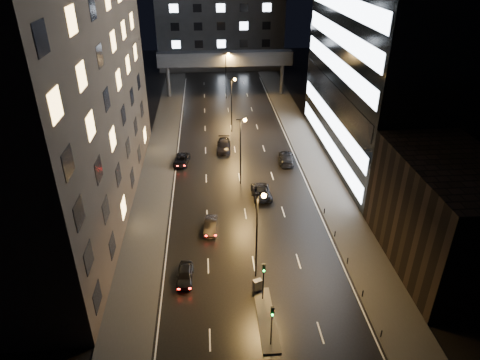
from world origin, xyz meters
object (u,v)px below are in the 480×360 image
Objects in this scene: car_away_a at (185,275)px; car_toward_a at (261,191)px; car_away_b at (211,226)px; car_away_c at (182,160)px; car_toward_b at (286,158)px; car_away_d at (224,146)px; utility_cabinet at (257,285)px.

car_away_a is 19.17m from car_toward_a.
car_away_b is 19.03m from car_away_c.
car_away_d is at bearing -21.71° from car_toward_b.
car_toward_b is (15.33, 26.46, 0.12)m from car_away_a.
utility_cabinet is (1.78, -34.13, -0.01)m from car_away_d.
car_away_b is at bearing 91.18° from utility_cabinet.
car_away_a is 30.58m from car_toward_b.
car_toward_a is 18.81m from utility_cabinet.
car_away_d is at bearing 89.25° from car_away_b.
car_away_a is at bearing -79.45° from car_away_c.
car_away_a is 0.72× the size of car_toward_b.
utility_cabinet is at bearing -61.80° from car_away_b.
utility_cabinet reaches higher than car_away_a.
car_toward_b is at bearing 53.34° from utility_cabinet.
car_away_d is 4.28× the size of utility_cabinet.
car_away_b is 11.84m from utility_cabinet.
car_away_a is 7.67m from utility_cabinet.
car_toward_b is at bearing 62.21° from car_away_a.
car_away_b is 0.77× the size of car_toward_a.
car_toward_b is (12.49, 17.78, 0.13)m from car_away_b.
utility_cabinet is at bearing -14.97° from car_away_a.
car_away_c is 15.80m from car_toward_a.
car_toward_a is (11.45, -10.89, 0.08)m from car_away_c.
car_away_d is 34.18m from utility_cabinet.
utility_cabinet is at bearing -65.94° from car_away_c.
car_away_a is at bearing 141.64° from utility_cabinet.
car_away_b is 21.73m from car_toward_b.
utility_cabinet is at bearing 81.60° from car_toward_b.
car_away_c is at bearing 108.85° from car_away_b.
car_toward_b reaches higher than car_away_b.
car_toward_b is (5.30, 10.12, 0.07)m from car_toward_a.
car_away_a reaches higher than car_away_b.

